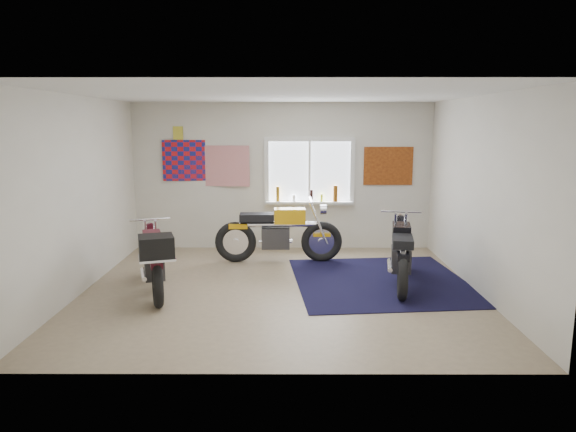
{
  "coord_description": "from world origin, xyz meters",
  "views": [
    {
      "loc": [
        0.13,
        -6.97,
        2.31
      ],
      "look_at": [
        0.11,
        0.4,
        0.99
      ],
      "focal_mm": 32.0,
      "sensor_mm": 36.0,
      "label": 1
    }
  ],
  "objects_px": {
    "yellow_triumph": "(278,234)",
    "maroon_tourer": "(154,260)",
    "black_chrome_bike": "(401,255)",
    "navy_rug": "(380,281)"
  },
  "relations": [
    {
      "from": "yellow_triumph",
      "to": "maroon_tourer",
      "type": "bearing_deg",
      "value": -134.66
    },
    {
      "from": "black_chrome_bike",
      "to": "maroon_tourer",
      "type": "xyz_separation_m",
      "value": [
        -3.45,
        -0.48,
        0.06
      ]
    },
    {
      "from": "yellow_triumph",
      "to": "maroon_tourer",
      "type": "relative_size",
      "value": 1.15
    },
    {
      "from": "navy_rug",
      "to": "maroon_tourer",
      "type": "height_order",
      "value": "maroon_tourer"
    },
    {
      "from": "navy_rug",
      "to": "maroon_tourer",
      "type": "xyz_separation_m",
      "value": [
        -3.19,
        -0.63,
        0.5
      ]
    },
    {
      "from": "yellow_triumph",
      "to": "maroon_tourer",
      "type": "height_order",
      "value": "yellow_triumph"
    },
    {
      "from": "navy_rug",
      "to": "yellow_triumph",
      "type": "distance_m",
      "value": 1.97
    },
    {
      "from": "navy_rug",
      "to": "yellow_triumph",
      "type": "xyz_separation_m",
      "value": [
        -1.55,
        1.11,
        0.47
      ]
    },
    {
      "from": "black_chrome_bike",
      "to": "maroon_tourer",
      "type": "relative_size",
      "value": 1.05
    },
    {
      "from": "black_chrome_bike",
      "to": "yellow_triumph",
      "type": "bearing_deg",
      "value": 65.0
    }
  ]
}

